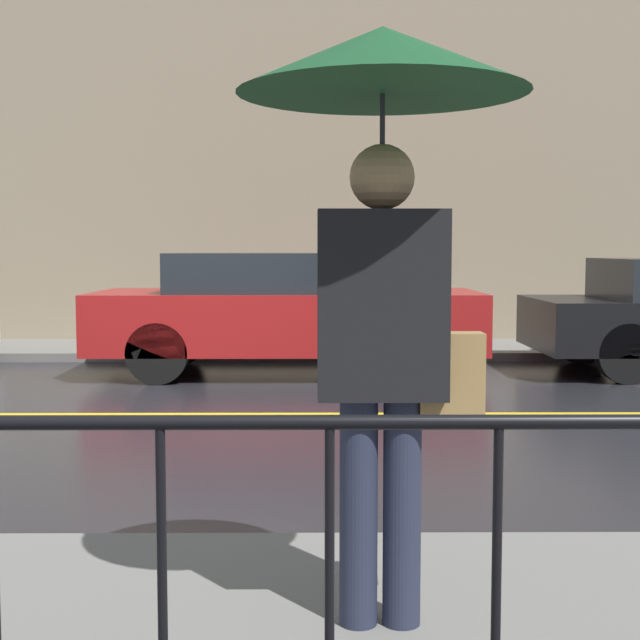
{
  "coord_description": "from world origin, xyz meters",
  "views": [
    {
      "loc": [
        1.36,
        -8.23,
        1.55
      ],
      "look_at": [
        1.4,
        -2.8,
        1.11
      ],
      "focal_mm": 50.0,
      "sensor_mm": 36.0,
      "label": 1
    }
  ],
  "objects": [
    {
      "name": "ground_plane",
      "position": [
        0.0,
        0.0,
        0.0
      ],
      "size": [
        80.0,
        80.0,
        0.0
      ],
      "primitive_type": "plane",
      "color": "black"
    },
    {
      "name": "sidewalk_far",
      "position": [
        0.0,
        4.83,
        0.06
      ],
      "size": [
        28.0,
        1.95,
        0.12
      ],
      "color": "slate",
      "rests_on": "ground_plane"
    },
    {
      "name": "lane_marking",
      "position": [
        0.0,
        0.0,
        0.0
      ],
      "size": [
        25.2,
        0.12,
        0.01
      ],
      "color": "gold",
      "rests_on": "ground_plane"
    },
    {
      "name": "building_storefront",
      "position": [
        0.0,
        5.95,
        3.05
      ],
      "size": [
        28.0,
        0.3,
        6.09
      ],
      "color": "gray",
      "rests_on": "ground_plane"
    },
    {
      "name": "pedestrian",
      "position": [
        1.62,
        -4.94,
        1.86
      ],
      "size": [
        1.07,
        1.07,
        2.23
      ],
      "color": "#23283D",
      "rests_on": "sidewalk_near"
    },
    {
      "name": "car_red",
      "position": [
        0.99,
        2.75,
        0.78
      ],
      "size": [
        4.71,
        1.93,
        1.49
      ],
      "color": "maroon",
      "rests_on": "ground_plane"
    }
  ]
}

